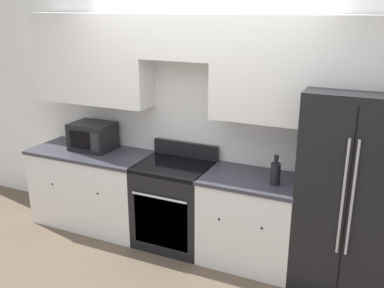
{
  "coord_description": "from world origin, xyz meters",
  "views": [
    {
      "loc": [
        1.65,
        -3.31,
        2.41
      ],
      "look_at": [
        0.0,
        0.31,
        1.13
      ],
      "focal_mm": 40.0,
      "sensor_mm": 36.0,
      "label": 1
    }
  ],
  "objects_px": {
    "microwave": "(93,136)",
    "bottle": "(275,173)",
    "oven_range": "(174,204)",
    "refrigerator": "(351,190)"
  },
  "relations": [
    {
      "from": "microwave",
      "to": "bottle",
      "type": "xyz_separation_m",
      "value": [
        2.11,
        -0.14,
        -0.04
      ]
    },
    {
      "from": "oven_range",
      "to": "bottle",
      "type": "height_order",
      "value": "bottle"
    },
    {
      "from": "refrigerator",
      "to": "bottle",
      "type": "xyz_separation_m",
      "value": [
        -0.64,
        -0.13,
        0.1
      ]
    },
    {
      "from": "bottle",
      "to": "oven_range",
      "type": "bearing_deg",
      "value": 176.61
    },
    {
      "from": "oven_range",
      "to": "refrigerator",
      "type": "relative_size",
      "value": 0.58
    },
    {
      "from": "oven_range",
      "to": "bottle",
      "type": "relative_size",
      "value": 3.76
    },
    {
      "from": "refrigerator",
      "to": "microwave",
      "type": "xyz_separation_m",
      "value": [
        -2.75,
        0.01,
        0.14
      ]
    },
    {
      "from": "oven_range",
      "to": "bottle",
      "type": "xyz_separation_m",
      "value": [
        1.05,
        -0.06,
        0.54
      ]
    },
    {
      "from": "microwave",
      "to": "bottle",
      "type": "distance_m",
      "value": 2.11
    },
    {
      "from": "refrigerator",
      "to": "microwave",
      "type": "height_order",
      "value": "refrigerator"
    }
  ]
}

